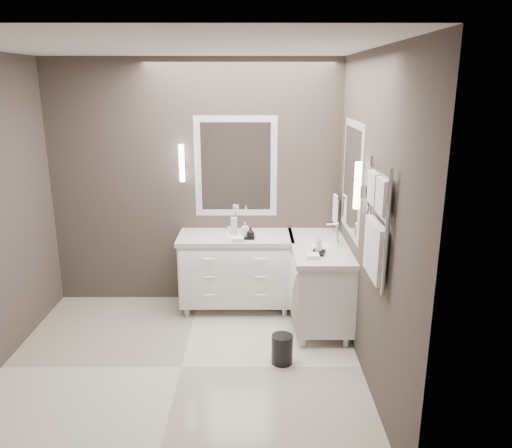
{
  "coord_description": "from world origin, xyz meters",
  "views": [
    {
      "loc": [
        0.65,
        -3.91,
        2.45
      ],
      "look_at": [
        0.67,
        0.7,
        1.12
      ],
      "focal_mm": 35.0,
      "sensor_mm": 36.0,
      "label": 1
    }
  ],
  "objects_px": {
    "vanity_right": "(319,278)",
    "towel_ladder": "(376,230)",
    "waste_bin": "(282,349)",
    "vanity_back": "(236,267)"
  },
  "relations": [
    {
      "from": "vanity_right",
      "to": "waste_bin",
      "type": "distance_m",
      "value": 0.99
    },
    {
      "from": "waste_bin",
      "to": "vanity_right",
      "type": "bearing_deg",
      "value": 62.76
    },
    {
      "from": "towel_ladder",
      "to": "waste_bin",
      "type": "relative_size",
      "value": 3.35
    },
    {
      "from": "vanity_back",
      "to": "towel_ladder",
      "type": "xyz_separation_m",
      "value": [
        1.1,
        -1.63,
        0.91
      ]
    },
    {
      "from": "towel_ladder",
      "to": "vanity_back",
      "type": "bearing_deg",
      "value": 124.1
    },
    {
      "from": "vanity_back",
      "to": "towel_ladder",
      "type": "distance_m",
      "value": 2.16
    },
    {
      "from": "towel_ladder",
      "to": "waste_bin",
      "type": "distance_m",
      "value": 1.49
    },
    {
      "from": "vanity_right",
      "to": "waste_bin",
      "type": "xyz_separation_m",
      "value": [
        -0.43,
        -0.83,
        -0.35
      ]
    },
    {
      "from": "vanity_right",
      "to": "towel_ladder",
      "type": "bearing_deg",
      "value": -80.16
    },
    {
      "from": "vanity_right",
      "to": "towel_ladder",
      "type": "distance_m",
      "value": 1.6
    }
  ]
}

